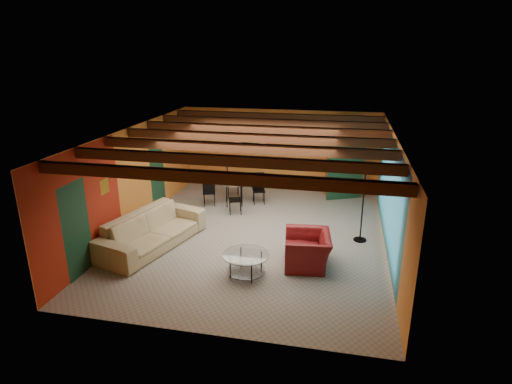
% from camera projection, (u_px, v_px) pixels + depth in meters
% --- Properties ---
extents(room, '(6.52, 8.01, 2.71)m').
position_uv_depth(room, '(255.00, 146.00, 10.29)').
color(room, gray).
rests_on(room, ground).
extents(sofa, '(1.88, 3.10, 0.85)m').
position_uv_depth(sofa, '(153.00, 230.00, 10.31)').
color(sofa, tan).
rests_on(sofa, ground).
extents(armchair, '(1.13, 1.25, 0.74)m').
position_uv_depth(armchair, '(308.00, 250.00, 9.43)').
color(armchair, maroon).
rests_on(armchair, ground).
extents(coffee_table, '(1.18, 1.18, 0.50)m').
position_uv_depth(coffee_table, '(246.00, 265.00, 9.03)').
color(coffee_table, white).
rests_on(coffee_table, ground).
extents(dining_table, '(2.32, 2.32, 0.96)m').
position_uv_depth(dining_table, '(234.00, 189.00, 13.06)').
color(dining_table, silver).
rests_on(dining_table, ground).
extents(armoire, '(1.27, 0.97, 2.00)m').
position_uv_depth(armoire, '(346.00, 166.00, 13.62)').
color(armoire, brown).
rests_on(armoire, ground).
extents(floor_lamp, '(0.47, 0.47, 2.01)m').
position_uv_depth(floor_lamp, '(363.00, 203.00, 10.42)').
color(floor_lamp, black).
rests_on(floor_lamp, ground).
extents(ceiling_fan, '(1.50, 1.50, 0.44)m').
position_uv_depth(ceiling_fan, '(254.00, 147.00, 10.18)').
color(ceiling_fan, '#472614').
rests_on(ceiling_fan, ceiling).
extents(painting, '(1.05, 0.03, 0.65)m').
position_uv_depth(painting, '(253.00, 141.00, 14.26)').
color(painting, black).
rests_on(painting, wall_back).
extents(potted_plant, '(0.47, 0.41, 0.51)m').
position_uv_depth(potted_plant, '(348.00, 128.00, 13.22)').
color(potted_plant, '#26661E').
rests_on(potted_plant, armoire).
extents(vase, '(0.24, 0.24, 0.19)m').
position_uv_depth(vase, '(234.00, 171.00, 12.88)').
color(vase, orange).
rests_on(vase, dining_table).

